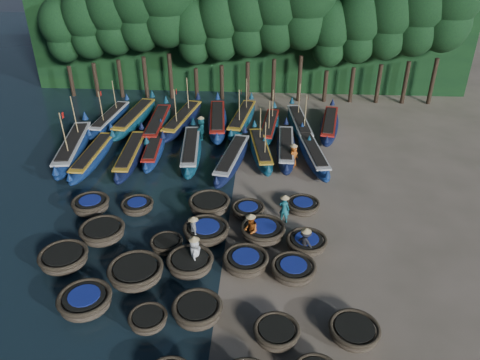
# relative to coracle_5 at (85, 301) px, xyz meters

# --- Properties ---
(ground) EXTENTS (120.00, 120.00, 0.00)m
(ground) POSITION_rel_coracle_5_xyz_m (5.54, 6.19, -0.47)
(ground) COLOR gray
(ground) RESTS_ON ground
(foliage_wall) EXTENTS (40.00, 3.00, 10.00)m
(foliage_wall) POSITION_rel_coracle_5_xyz_m (5.54, 29.69, 4.53)
(foliage_wall) COLOR black
(foliage_wall) RESTS_ON ground
(coracle_5) EXTENTS (2.86, 2.86, 0.82)m
(coracle_5) POSITION_rel_coracle_5_xyz_m (0.00, 0.00, 0.00)
(coracle_5) COLOR #4E4131
(coracle_5) RESTS_ON ground
(coracle_6) EXTENTS (1.76, 1.76, 0.63)m
(coracle_6) POSITION_rel_coracle_5_xyz_m (2.88, -0.76, -0.11)
(coracle_6) COLOR #4E4131
(coracle_6) RESTS_ON ground
(coracle_7) EXTENTS (2.40, 2.40, 0.85)m
(coracle_7) POSITION_rel_coracle_5_xyz_m (4.85, -0.26, 0.01)
(coracle_7) COLOR #4E4131
(coracle_7) RESTS_ON ground
(coracle_8) EXTENTS (1.88, 1.88, 0.72)m
(coracle_8) POSITION_rel_coracle_5_xyz_m (8.12, -1.18, -0.06)
(coracle_8) COLOR #4E4131
(coracle_8) RESTS_ON ground
(coracle_9) EXTENTS (2.54, 2.54, 0.68)m
(coracle_9) POSITION_rel_coracle_5_xyz_m (11.20, -0.88, -0.08)
(coracle_9) COLOR #4E4131
(coracle_9) RESTS_ON ground
(coracle_10) EXTENTS (2.43, 2.43, 0.78)m
(coracle_10) POSITION_rel_coracle_5_xyz_m (-2.02, 2.74, -0.03)
(coracle_10) COLOR #4E4131
(coracle_10) RESTS_ON ground
(coracle_11) EXTENTS (3.19, 3.19, 0.85)m
(coracle_11) POSITION_rel_coracle_5_xyz_m (1.69, 1.93, 0.01)
(coracle_11) COLOR #4E4131
(coracle_11) RESTS_ON ground
(coracle_12) EXTENTS (2.50, 2.50, 0.82)m
(coracle_12) POSITION_rel_coracle_5_xyz_m (4.08, 2.75, -0.00)
(coracle_12) COLOR #4E4131
(coracle_12) RESTS_ON ground
(coracle_13) EXTENTS (2.21, 2.21, 0.82)m
(coracle_13) POSITION_rel_coracle_5_xyz_m (6.69, 3.02, -0.00)
(coracle_13) COLOR #4E4131
(coracle_13) RESTS_ON ground
(coracle_14) EXTENTS (2.58, 2.58, 0.77)m
(coracle_14) POSITION_rel_coracle_5_xyz_m (8.92, 2.60, -0.03)
(coracle_14) COLOR #4E4131
(coracle_14) RESTS_ON ground
(coracle_15) EXTENTS (2.82, 2.82, 0.83)m
(coracle_15) POSITION_rel_coracle_5_xyz_m (-0.83, 4.90, -0.00)
(coracle_15) COLOR #4E4131
(coracle_15) RESTS_ON ground
(coracle_16) EXTENTS (1.80, 1.80, 0.64)m
(coracle_16) POSITION_rel_coracle_5_xyz_m (2.65, 4.25, -0.11)
(coracle_16) COLOR #4E4131
(coracle_16) RESTS_ON ground
(coracle_17) EXTENTS (2.42, 2.42, 0.80)m
(coracle_17) POSITION_rel_coracle_5_xyz_m (4.51, 5.31, -0.01)
(coracle_17) COLOR #4E4131
(coracle_17) RESTS_ON ground
(coracle_18) EXTENTS (2.64, 2.64, 0.82)m
(coracle_18) POSITION_rel_coracle_5_xyz_m (7.46, 5.49, 0.00)
(coracle_18) COLOR #4E4131
(coracle_18) RESTS_ON ground
(coracle_19) EXTENTS (2.26, 2.26, 0.71)m
(coracle_19) POSITION_rel_coracle_5_xyz_m (9.66, 4.72, -0.06)
(coracle_19) COLOR #4E4131
(coracle_19) RESTS_ON ground
(coracle_20) EXTENTS (2.38, 2.38, 0.84)m
(coracle_20) POSITION_rel_coracle_5_xyz_m (-2.28, 7.34, 0.02)
(coracle_20) COLOR #4E4131
(coracle_20) RESTS_ON ground
(coracle_21) EXTENTS (2.04, 2.04, 0.67)m
(coracle_21) POSITION_rel_coracle_5_xyz_m (0.31, 7.56, -0.08)
(coracle_21) COLOR #4E4131
(coracle_21) RESTS_ON ground
(coracle_22) EXTENTS (2.71, 2.71, 0.84)m
(coracle_22) POSITION_rel_coracle_5_xyz_m (4.38, 7.82, 0.01)
(coracle_22) COLOR #4E4131
(coracle_22) RESTS_ON ground
(coracle_23) EXTENTS (1.88, 1.88, 0.66)m
(coracle_23) POSITION_rel_coracle_5_xyz_m (6.59, 7.53, -0.09)
(coracle_23) COLOR #4E4131
(coracle_23) RESTS_ON ground
(coracle_24) EXTENTS (2.01, 2.01, 0.67)m
(coracle_24) POSITION_rel_coracle_5_xyz_m (9.66, 8.17, -0.09)
(coracle_24) COLOR #4E4131
(coracle_24) RESTS_ON ground
(long_boat_0) EXTENTS (2.84, 9.10, 3.90)m
(long_boat_0) POSITION_rel_coracle_5_xyz_m (-5.90, 14.25, 0.15)
(long_boat_0) COLOR navy
(long_boat_0) RESTS_ON ground
(long_boat_1) EXTENTS (1.65, 7.89, 1.39)m
(long_boat_1) POSITION_rel_coracle_5_xyz_m (-4.15, 13.25, 0.06)
(long_boat_1) COLOR navy
(long_boat_1) RESTS_ON ground
(long_boat_2) EXTENTS (1.71, 7.94, 1.40)m
(long_boat_2) POSITION_rel_coracle_5_xyz_m (-1.65, 13.57, 0.06)
(long_boat_2) COLOR #0E1034
(long_boat_2) RESTS_ON ground
(long_boat_3) EXTENTS (1.78, 7.32, 1.29)m
(long_boat_3) POSITION_rel_coracle_5_xyz_m (-0.33, 14.82, 0.02)
(long_boat_3) COLOR navy
(long_boat_3) RESTS_ON ground
(long_boat_4) EXTENTS (2.22, 8.12, 1.44)m
(long_boat_4) POSITION_rel_coracle_5_xyz_m (2.29, 14.52, 0.07)
(long_boat_4) COLOR #0E4054
(long_boat_4) RESTS_ON ground
(long_boat_5) EXTENTS (2.69, 7.87, 1.40)m
(long_boat_5) POSITION_rel_coracle_5_xyz_m (5.23, 13.43, 0.06)
(long_boat_5) COLOR #0E1034
(long_boat_5) RESTS_ON ground
(long_boat_6) EXTENTS (2.44, 7.37, 3.17)m
(long_boat_6) POSITION_rel_coracle_5_xyz_m (7.10, 14.94, 0.03)
(long_boat_6) COLOR #0E4054
(long_boat_6) RESTS_ON ground
(long_boat_7) EXTENTS (1.50, 7.73, 1.36)m
(long_boat_7) POSITION_rel_coracle_5_xyz_m (8.87, 15.30, 0.04)
(long_boat_7) COLOR #0E1034
(long_boat_7) RESTS_ON ground
(long_boat_8) EXTENTS (2.53, 7.58, 1.35)m
(long_boat_8) POSITION_rel_coracle_5_xyz_m (10.68, 14.47, 0.04)
(long_boat_8) COLOR navy
(long_boat_8) RESTS_ON ground
(long_boat_9) EXTENTS (2.12, 7.77, 3.32)m
(long_boat_9) POSITION_rel_coracle_5_xyz_m (-4.97, 19.70, 0.05)
(long_boat_9) COLOR navy
(long_boat_9) RESTS_ON ground
(long_boat_10) EXTENTS (2.55, 8.66, 1.54)m
(long_boat_10) POSITION_rel_coracle_5_xyz_m (-3.02, 19.86, 0.11)
(long_boat_10) COLOR #0E4054
(long_boat_10) RESTS_ON ground
(long_boat_11) EXTENTS (1.72, 8.40, 1.48)m
(long_boat_11) POSITION_rel_coracle_5_xyz_m (-0.95, 18.75, 0.09)
(long_boat_11) COLOR #0E4054
(long_boat_11) RESTS_ON ground
(long_boat_12) EXTENTS (2.91, 8.45, 3.64)m
(long_boat_12) POSITION_rel_coracle_5_xyz_m (0.82, 19.74, 0.10)
(long_boat_12) COLOR #0E1034
(long_boat_12) RESTS_ON ground
(long_boat_13) EXTENTS (2.33, 8.58, 1.52)m
(long_boat_13) POSITION_rel_coracle_5_xyz_m (3.60, 19.75, 0.10)
(long_boat_13) COLOR navy
(long_boat_13) RESTS_ON ground
(long_boat_14) EXTENTS (2.60, 8.11, 3.48)m
(long_boat_14) POSITION_rel_coracle_5_xyz_m (5.50, 20.33, 0.08)
(long_boat_14) COLOR #0E4054
(long_boat_14) RESTS_ON ground
(long_boat_15) EXTENTS (2.03, 7.32, 3.13)m
(long_boat_15) POSITION_rel_coracle_5_xyz_m (7.69, 18.99, 0.02)
(long_boat_15) COLOR #0E4054
(long_boat_15) RESTS_ON ground
(long_boat_16) EXTENTS (2.37, 7.95, 3.40)m
(long_boat_16) POSITION_rel_coracle_5_xyz_m (10.00, 19.58, 0.07)
(long_boat_16) COLOR #0E4054
(long_boat_16) RESTS_ON ground
(long_boat_17) EXTENTS (2.55, 7.70, 1.37)m
(long_boat_17) POSITION_rel_coracle_5_xyz_m (12.31, 19.57, 0.05)
(long_boat_17) COLOR #0E1034
(long_boat_17) RESTS_ON ground
(fisherman_0) EXTENTS (0.59, 0.89, 1.99)m
(fisherman_0) POSITION_rel_coracle_5_xyz_m (4.30, 2.94, 0.47)
(fisherman_0) COLOR beige
(fisherman_0) RESTS_ON ground
(fisherman_1) EXTENTS (0.67, 0.55, 1.79)m
(fisherman_1) POSITION_rel_coracle_5_xyz_m (8.57, 7.14, 0.43)
(fisherman_1) COLOR #1A656E
(fisherman_1) RESTS_ON ground
(fisherman_2) EXTENTS (0.76, 0.92, 1.95)m
(fisherman_2) POSITION_rel_coracle_5_xyz_m (6.83, 5.00, 0.45)
(fisherman_2) COLOR #B75418
(fisherman_2) RESTS_ON ground
(fisherman_3) EXTENTS (1.11, 1.06, 1.71)m
(fisherman_3) POSITION_rel_coracle_5_xyz_m (9.55, 4.28, 0.33)
(fisherman_3) COLOR black
(fisherman_3) RESTS_ON ground
(fisherman_4) EXTENTS (0.68, 0.95, 1.69)m
(fisherman_4) POSITION_rel_coracle_5_xyz_m (3.93, 4.95, 0.35)
(fisherman_4) COLOR beige
(fisherman_4) RESTS_ON ground
(fisherman_5) EXTENTS (0.63, 1.65, 1.94)m
(fisherman_5) POSITION_rel_coracle_5_xyz_m (2.62, 17.54, 0.43)
(fisherman_5) COLOR #1A656E
(fisherman_5) RESTS_ON ground
(fisherman_6) EXTENTS (0.83, 0.90, 1.75)m
(fisherman_6) POSITION_rel_coracle_5_xyz_m (9.31, 13.66, 0.37)
(fisherman_6) COLOR #B75418
(fisherman_6) RESTS_ON ground
(tree_0) EXTENTS (3.68, 3.68, 8.68)m
(tree_0) POSITION_rel_coracle_5_xyz_m (-10.46, 26.19, 5.50)
(tree_0) COLOR black
(tree_0) RESTS_ON ground
(tree_1) EXTENTS (4.09, 4.09, 9.65)m
(tree_1) POSITION_rel_coracle_5_xyz_m (-8.16, 26.19, 6.17)
(tree_1) COLOR black
(tree_1) RESTS_ON ground
(tree_2) EXTENTS (4.51, 4.51, 10.63)m
(tree_2) POSITION_rel_coracle_5_xyz_m (-5.86, 26.19, 6.85)
(tree_2) COLOR black
(tree_2) RESTS_ON ground
(tree_3) EXTENTS (4.92, 4.92, 11.60)m
(tree_3) POSITION_rel_coracle_5_xyz_m (-3.56, 26.19, 7.52)
(tree_3) COLOR black
(tree_3) RESTS_ON ground
(tree_5) EXTENTS (3.68, 3.68, 8.68)m
(tree_5) POSITION_rel_coracle_5_xyz_m (1.04, 26.19, 5.50)
(tree_5) COLOR black
(tree_5) RESTS_ON ground
(tree_6) EXTENTS (4.09, 4.09, 9.65)m
(tree_6) POSITION_rel_coracle_5_xyz_m (3.34, 26.19, 6.17)
(tree_6) COLOR black
(tree_6) RESTS_ON ground
(tree_7) EXTENTS (4.51, 4.51, 10.63)m
(tree_7) POSITION_rel_coracle_5_xyz_m (5.64, 26.19, 6.85)
(tree_7) COLOR black
(tree_7) RESTS_ON ground
(tree_8) EXTENTS (4.92, 4.92, 11.60)m
(tree_8) POSITION_rel_coracle_5_xyz_m (7.94, 26.19, 7.52)
(tree_8) COLOR black
(tree_8) RESTS_ON ground
(tree_10) EXTENTS (3.68, 3.68, 8.68)m
(tree_10) POSITION_rel_coracle_5_xyz_m (12.54, 26.19, 5.50)
(tree_10) COLOR black
(tree_10) RESTS_ON ground
(tree_11) EXTENTS (4.09, 4.09, 9.65)m
(tree_11) POSITION_rel_coracle_5_xyz_m (14.84, 26.19, 6.17)
(tree_11) COLOR black
(tree_11) RESTS_ON ground
(tree_12) EXTENTS (4.51, 4.51, 10.63)m
(tree_12) POSITION_rel_coracle_5_xyz_m (17.14, 26.19, 6.85)
(tree_12) COLOR black
(tree_12) RESTS_ON ground
(tree_13) EXTENTS (4.92, 4.92, 11.60)m
(tree_13) POSITION_rel_coracle_5_xyz_m (19.44, 26.19, 7.52)
(tree_13) COLOR black
(tree_13) RESTS_ON ground
(tree_14) EXTENTS (5.34, 5.34, 12.58)m
(tree_14) POSITION_rel_coracle_5_xyz_m (21.74, 26.19, 8.20)
(tree_14) COLOR black
(tree_14) RESTS_ON ground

